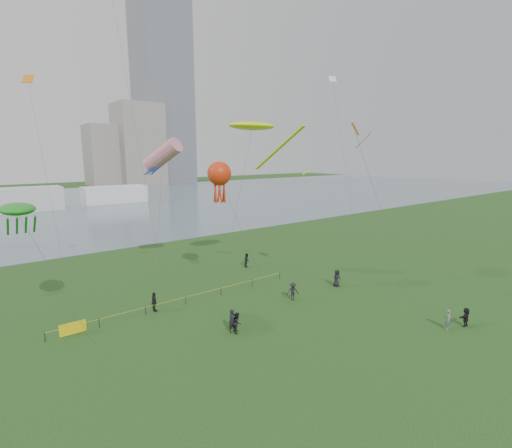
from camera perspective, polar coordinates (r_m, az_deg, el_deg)
ground_plane at (r=29.59m, az=12.56°, el=-18.35°), size 400.00×400.00×0.00m
lake at (r=118.86m, az=-27.57°, el=2.52°), size 400.00×120.00×0.08m
tower at (r=206.92m, az=-14.41°, el=23.05°), size 24.00×24.00×120.00m
building_mid at (r=190.23m, az=-17.61°, el=11.54°), size 20.00×20.00×38.00m
building_low at (r=191.52m, az=-22.14°, el=9.75°), size 16.00×18.00×28.00m
pavilion_left at (r=112.12m, az=-33.27°, el=3.11°), size 22.00×8.00×6.00m
pavilion_right at (r=119.85m, az=-20.91°, el=4.28°), size 18.00×7.00×5.00m
fence at (r=34.90m, az=-19.95°, el=-13.09°), size 24.07×0.07×1.05m
kite_flyer at (r=35.27m, az=27.49°, el=-12.90°), size 0.70×0.55×1.70m
spectator_a at (r=31.06m, az=-2.88°, el=-14.89°), size 1.03×1.04×1.69m
spectator_b at (r=37.41m, az=5.69°, el=-10.28°), size 1.34×1.23×1.81m
spectator_c at (r=35.94m, az=-15.38°, el=-11.49°), size 0.56×1.12×1.84m
spectator_d at (r=41.89m, az=12.32°, el=-8.12°), size 0.99×0.71×1.88m
spectator_e at (r=36.58m, az=29.56°, el=-12.33°), size 1.51×0.49×1.62m
spectator_f at (r=31.06m, az=-3.62°, el=-14.65°), size 0.72×0.49×1.93m
spectator_g at (r=47.74m, az=-1.39°, el=-5.59°), size 1.11×1.10×1.80m
kite_stingray at (r=39.80m, az=-0.52°, el=14.77°), size 10.45×10.18×17.59m
kite_windsock at (r=42.13m, az=-14.14°, el=10.23°), size 6.07×8.44×16.08m
kite_creature at (r=32.87m, az=-32.86°, el=1.91°), size 4.84×6.49×10.66m
kite_octopus at (r=37.18m, az=-5.67°, el=7.64°), size 5.60×3.25×13.57m
kite_delta at (r=34.24m, az=15.66°, el=12.27°), size 1.79×9.10×16.99m
small_kites at (r=42.20m, az=-12.25°, el=24.82°), size 32.35×8.55×10.42m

